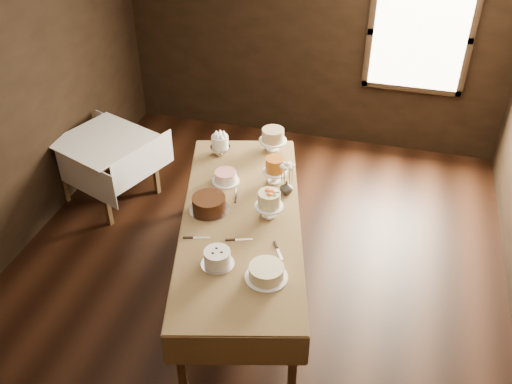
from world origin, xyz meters
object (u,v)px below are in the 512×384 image
object	(u,v)px
side_table	(104,147)
cake_meringue	(220,146)
cake_server_a	(244,239)
cake_server_b	(280,254)
cake_speckled	(273,141)
cake_chocolate	(209,204)
cake_swirl	(217,258)
cake_caramel	(275,171)
flower_vase	(286,188)
cake_flowers	(269,205)
display_table	(241,223)
cake_server_c	(236,192)
cake_server_e	(202,238)
cake_server_d	(270,198)
cake_cream	(266,273)
cake_lattice	(226,177)

from	to	relation	value
side_table	cake_meringue	world-z (taller)	cake_meringue
cake_server_a	cake_server_b	bearing A→B (deg)	-36.07
cake_speckled	cake_chocolate	world-z (taller)	cake_speckled
side_table	cake_swirl	world-z (taller)	cake_swirl
cake_meringue	cake_caramel	bearing A→B (deg)	-27.09
flower_vase	cake_chocolate	bearing A→B (deg)	-144.51
cake_speckled	cake_server_a	distance (m)	1.53
cake_meringue	cake_flowers	size ratio (longest dim) A/B	0.84
display_table	cake_server_c	bearing A→B (deg)	113.00
cake_server_e	cake_flowers	bearing A→B (deg)	27.43
cake_server_d	flower_vase	xyz separation A→B (m)	(0.13, 0.13, 0.06)
cake_meringue	cake_caramel	world-z (taller)	cake_caramel
cake_cream	cake_server_e	size ratio (longest dim) A/B	1.67
cake_swirl	cake_speckled	bearing A→B (deg)	89.82
cake_server_a	display_table	bearing A→B (deg)	91.57
cake_server_a	cake_server_b	world-z (taller)	same
cake_swirl	cake_server_e	size ratio (longest dim) A/B	1.17
cake_server_c	cake_server_a	bearing A→B (deg)	-171.18
flower_vase	cake_flowers	bearing A→B (deg)	-101.17
cake_cream	cake_chocolate	bearing A→B (deg)	135.46
cake_cream	flower_vase	distance (m)	1.18
cake_chocolate	cake_server_c	world-z (taller)	cake_chocolate
cake_flowers	cake_cream	distance (m)	0.81
cake_meringue	cake_server_a	distance (m)	1.44
cake_lattice	cake_server_a	distance (m)	0.91
side_table	cake_cream	world-z (taller)	cake_cream
cake_lattice	cake_chocolate	distance (m)	0.49
cake_meringue	flower_vase	world-z (taller)	cake_meringue
cake_lattice	cake_swirl	world-z (taller)	cake_swirl
cake_lattice	display_table	bearing A→B (deg)	-58.83
display_table	cake_flowers	world-z (taller)	cake_flowers
display_table	cake_speckled	bearing A→B (deg)	90.14
cake_chocolate	cake_server_b	xyz separation A→B (m)	(0.77, -0.42, -0.07)
cake_meringue	cake_server_d	xyz separation A→B (m)	(0.71, -0.64, -0.10)
cake_lattice	flower_vase	world-z (taller)	flower_vase
side_table	cake_server_a	xyz separation A→B (m)	(2.05, -1.31, 0.15)
cake_server_c	cake_cream	bearing A→B (deg)	-164.93
cake_server_b	cake_server_c	bearing A→B (deg)	-170.32
cake_lattice	cake_flowers	world-z (taller)	cake_flowers
cake_speckled	cake_server_a	bearing A→B (deg)	-85.60
cake_server_d	display_table	bearing A→B (deg)	-177.27
cake_swirl	cake_server_b	size ratio (longest dim) A/B	1.17
cake_speckled	cake_cream	world-z (taller)	cake_speckled
cake_server_e	cake_caramel	bearing A→B (deg)	52.00
cake_server_e	cake_server_d	bearing A→B (deg)	43.12
cake_swirl	flower_vase	size ratio (longest dim) A/B	2.09
cake_meringue	cake_speckled	size ratio (longest dim) A/B	0.75
display_table	cake_server_d	world-z (taller)	cake_server_d
cake_lattice	cake_server_d	world-z (taller)	cake_lattice
display_table	cake_swirl	bearing A→B (deg)	-90.80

